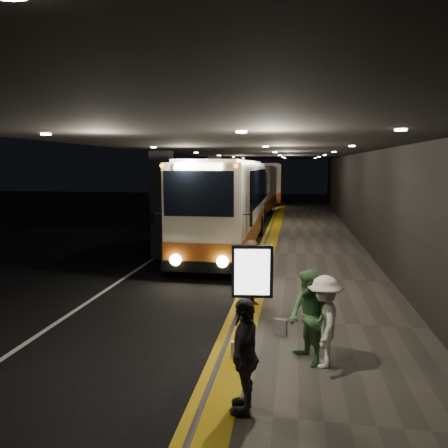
% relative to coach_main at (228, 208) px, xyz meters
% --- Properties ---
extents(ground, '(90.00, 90.00, 0.00)m').
position_rel_coach_main_xyz_m(ground, '(-0.89, -6.36, -1.88)').
color(ground, black).
extents(lane_line_white, '(0.12, 50.00, 0.01)m').
position_rel_coach_main_xyz_m(lane_line_white, '(-2.69, -1.36, -1.87)').
color(lane_line_white, silver).
rests_on(lane_line_white, ground).
extents(kerb_stripe_yellow, '(0.18, 50.00, 0.01)m').
position_rel_coach_main_xyz_m(kerb_stripe_yellow, '(1.46, -1.36, -1.87)').
color(kerb_stripe_yellow, gold).
rests_on(kerb_stripe_yellow, ground).
extents(sidewalk, '(4.50, 50.00, 0.15)m').
position_rel_coach_main_xyz_m(sidewalk, '(3.86, -1.36, -1.80)').
color(sidewalk, '#514C44').
rests_on(sidewalk, ground).
extents(tactile_strip, '(0.50, 50.00, 0.01)m').
position_rel_coach_main_xyz_m(tactile_strip, '(1.96, -1.36, -1.72)').
color(tactile_strip, gold).
rests_on(tactile_strip, sidewalk).
extents(terminal_wall, '(0.10, 50.00, 6.00)m').
position_rel_coach_main_xyz_m(terminal_wall, '(6.11, -1.36, 1.12)').
color(terminal_wall, black).
rests_on(terminal_wall, ground).
extents(support_columns, '(0.80, 24.80, 4.40)m').
position_rel_coach_main_xyz_m(support_columns, '(-2.39, -2.36, 0.32)').
color(support_columns, black).
rests_on(support_columns, ground).
extents(canopy, '(9.00, 50.00, 0.40)m').
position_rel_coach_main_xyz_m(canopy, '(1.61, -1.36, 2.72)').
color(canopy, black).
rests_on(canopy, support_columns).
extents(coach_main, '(2.74, 12.61, 3.91)m').
position_rel_coach_main_xyz_m(coach_main, '(0.00, 0.00, 0.00)').
color(coach_main, beige).
rests_on(coach_main, ground).
extents(coach_second, '(3.08, 11.74, 3.65)m').
position_rel_coach_main_xyz_m(coach_second, '(-0.10, 13.00, -0.13)').
color(coach_second, beige).
rests_on(coach_second, ground).
extents(coach_third, '(3.06, 12.43, 3.88)m').
position_rel_coach_main_xyz_m(coach_third, '(0.24, 25.78, -0.02)').
color(coach_third, beige).
rests_on(coach_third, ground).
extents(passenger_boarding, '(0.55, 0.72, 1.76)m').
position_rel_coach_main_xyz_m(passenger_boarding, '(1.99, -8.58, -0.85)').
color(passenger_boarding, '#B55457').
rests_on(passenger_boarding, sidewalk).
extents(passenger_waiting_green, '(0.89, 1.01, 1.76)m').
position_rel_coach_main_xyz_m(passenger_waiting_green, '(3.31, -11.70, -0.85)').
color(passenger_waiting_green, '#467B44').
rests_on(passenger_waiting_green, sidewalk).
extents(passenger_waiting_white, '(0.54, 1.11, 1.70)m').
position_rel_coach_main_xyz_m(passenger_waiting_white, '(3.59, -11.78, -0.88)').
color(passenger_waiting_white, white).
rests_on(passenger_waiting_white, sidewalk).
extents(passenger_waiting_grey, '(0.55, 1.05, 1.76)m').
position_rel_coach_main_xyz_m(passenger_waiting_grey, '(2.32, -13.50, -0.85)').
color(passenger_waiting_grey, '#454448').
rests_on(passenger_waiting_grey, sidewalk).
extents(bag_polka, '(0.32, 0.21, 0.35)m').
position_rel_coach_main_xyz_m(bag_polka, '(2.76, -10.42, -1.55)').
color(bag_polka, black).
rests_on(bag_polka, sidewalk).
extents(bag_plain, '(0.28, 0.18, 0.34)m').
position_rel_coach_main_xyz_m(bag_plain, '(2.00, -11.74, -1.56)').
color(bag_plain, beige).
rests_on(bag_plain, sidewalk).
extents(info_sign, '(0.92, 0.23, 1.94)m').
position_rel_coach_main_xyz_m(info_sign, '(2.11, -10.24, -0.42)').
color(info_sign, black).
rests_on(info_sign, sidewalk).
extents(stanchion_post, '(0.05, 0.05, 1.10)m').
position_rel_coach_main_xyz_m(stanchion_post, '(1.99, -10.01, -1.18)').
color(stanchion_post, black).
rests_on(stanchion_post, sidewalk).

